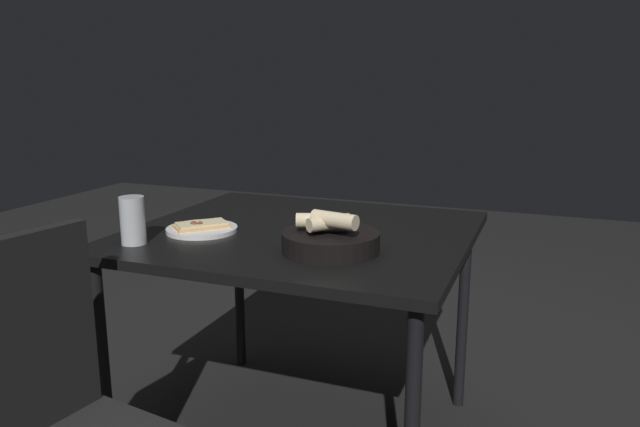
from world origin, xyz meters
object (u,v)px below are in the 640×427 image
object	(u,v)px
beer_glass	(133,223)
chair_near	(51,422)
pizza_plate	(202,228)
dining_table	(302,249)
bread_basket	(331,239)

from	to	relation	value
beer_glass	chair_near	bearing A→B (deg)	-72.06
pizza_plate	beer_glass	distance (m)	0.23
dining_table	pizza_plate	xyz separation A→B (m)	(-0.29, -0.14, 0.07)
bread_basket	beer_glass	xyz separation A→B (m)	(-0.57, -0.13, 0.03)
dining_table	bread_basket	distance (m)	0.28
bread_basket	chair_near	world-z (taller)	chair_near
pizza_plate	beer_glass	world-z (taller)	beer_glass
beer_glass	dining_table	bearing A→B (deg)	39.94
dining_table	chair_near	xyz separation A→B (m)	(-0.23, -0.86, -0.18)
beer_glass	bread_basket	bearing A→B (deg)	13.03
pizza_plate	chair_near	world-z (taller)	chair_near
dining_table	chair_near	size ratio (longest dim) A/B	1.18
dining_table	chair_near	bearing A→B (deg)	-104.71
dining_table	chair_near	distance (m)	0.91
dining_table	beer_glass	bearing A→B (deg)	-140.06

